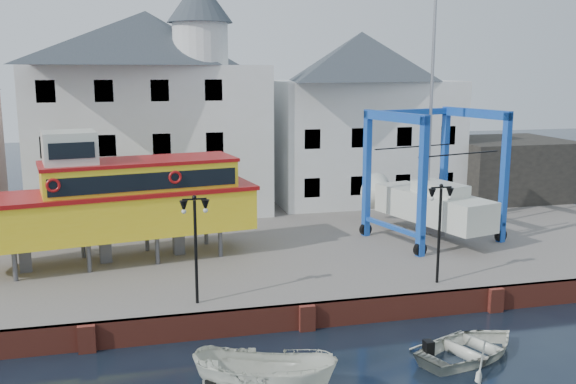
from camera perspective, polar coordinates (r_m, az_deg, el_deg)
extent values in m
plane|color=black|center=(25.04, 1.64, -12.13)|extent=(140.00, 140.00, 0.00)
cube|color=#67625E|center=(35.02, -3.16, -4.50)|extent=(44.00, 22.00, 1.00)
cube|color=maroon|center=(24.95, 1.58, -10.97)|extent=(44.00, 0.25, 1.00)
cube|color=maroon|center=(24.08, -17.44, -12.33)|extent=(0.60, 0.36, 1.00)
cube|color=maroon|center=(24.80, 1.68, -11.11)|extent=(0.60, 0.36, 1.00)
cube|color=maroon|center=(27.89, 17.94, -9.11)|extent=(0.60, 0.36, 1.00)
cube|color=silver|center=(40.94, -12.13, 4.65)|extent=(14.00, 8.00, 9.00)
pyramid|color=#313840|center=(40.75, -12.48, 13.20)|extent=(14.00, 8.00, 3.20)
cube|color=black|center=(37.68, -20.14, -0.77)|extent=(1.00, 0.08, 1.20)
cube|color=black|center=(37.45, -15.58, -0.57)|extent=(1.00, 0.08, 1.20)
cube|color=black|center=(37.47, -10.99, -0.36)|extent=(1.00, 0.08, 1.20)
cube|color=black|center=(37.72, -6.44, -0.15)|extent=(1.00, 0.08, 1.20)
cube|color=black|center=(37.22, -20.44, 3.75)|extent=(1.00, 0.08, 1.20)
cube|color=black|center=(36.99, -15.81, 3.99)|extent=(1.00, 0.08, 1.20)
cube|color=black|center=(37.01, -11.16, 4.20)|extent=(1.00, 0.08, 1.20)
cube|color=black|center=(37.27, -6.54, 4.38)|extent=(1.00, 0.08, 1.20)
cube|color=black|center=(37.00, -20.75, 8.36)|extent=(1.00, 0.08, 1.20)
cube|color=black|center=(36.77, -16.06, 8.63)|extent=(1.00, 0.08, 1.20)
cube|color=black|center=(36.79, -11.33, 8.84)|extent=(1.00, 0.08, 1.20)
cube|color=black|center=(37.05, -6.64, 8.99)|extent=(1.00, 0.08, 1.20)
cylinder|color=silver|center=(38.54, -7.78, 12.90)|extent=(3.20, 3.20, 2.40)
cube|color=silver|center=(44.16, 6.39, 4.61)|extent=(12.00, 8.00, 8.00)
pyramid|color=#313840|center=(43.91, 6.55, 11.90)|extent=(12.00, 8.00, 3.20)
cube|color=black|center=(39.40, 2.15, 0.38)|extent=(1.00, 0.08, 1.20)
cube|color=black|center=(40.32, 6.25, 0.57)|extent=(1.00, 0.08, 1.20)
cube|color=black|center=(41.43, 10.15, 0.74)|extent=(1.00, 0.08, 1.20)
cube|color=black|center=(42.73, 13.83, 0.90)|extent=(1.00, 0.08, 1.20)
cube|color=black|center=(38.96, 2.18, 4.72)|extent=(1.00, 0.08, 1.20)
cube|color=black|center=(39.89, 6.34, 4.81)|extent=(1.00, 0.08, 1.20)
cube|color=black|center=(41.02, 10.29, 4.87)|extent=(1.00, 0.08, 1.20)
cube|color=black|center=(42.32, 14.02, 4.90)|extent=(1.00, 0.08, 1.20)
cube|color=black|center=(47.08, 18.70, 2.04)|extent=(8.00, 7.00, 4.00)
cylinder|color=black|center=(24.46, -8.19, -5.34)|extent=(0.12, 0.12, 4.00)
cube|color=black|center=(23.97, -8.32, -0.63)|extent=(0.90, 0.06, 0.06)
sphere|color=black|center=(23.96, -8.33, -0.46)|extent=(0.16, 0.16, 0.16)
cone|color=black|center=(23.99, -9.25, -1.30)|extent=(0.32, 0.32, 0.45)
sphere|color=silver|center=(24.03, -9.24, -1.72)|extent=(0.18, 0.18, 0.18)
cone|color=black|center=(24.06, -7.36, -1.21)|extent=(0.32, 0.32, 0.45)
sphere|color=silver|center=(24.10, -7.35, -1.63)|extent=(0.18, 0.18, 0.18)
cylinder|color=black|center=(27.24, 13.28, -3.84)|extent=(0.12, 0.12, 4.00)
cube|color=black|center=(26.80, 13.47, 0.41)|extent=(0.90, 0.06, 0.06)
sphere|color=black|center=(26.79, 13.47, 0.55)|extent=(0.16, 0.16, 0.16)
cone|color=black|center=(26.67, 12.68, -0.20)|extent=(0.32, 0.32, 0.45)
sphere|color=silver|center=(26.70, 12.66, -0.58)|extent=(0.18, 0.18, 0.18)
cone|color=black|center=(27.03, 14.20, -0.12)|extent=(0.32, 0.32, 0.45)
sphere|color=silver|center=(27.07, 14.18, -0.49)|extent=(0.18, 0.18, 0.18)
cylinder|color=#59595E|center=(29.41, -23.11, -6.09)|extent=(0.23, 0.23, 1.29)
cylinder|color=#59595E|center=(31.72, -23.16, -4.88)|extent=(0.23, 0.23, 1.29)
cylinder|color=#59595E|center=(29.53, -17.27, -5.62)|extent=(0.23, 0.23, 1.29)
cylinder|color=#59595E|center=(31.84, -17.75, -4.46)|extent=(0.23, 0.23, 1.29)
cylinder|color=#59595E|center=(29.96, -11.54, -5.11)|extent=(0.23, 0.23, 1.29)
cylinder|color=#59595E|center=(32.23, -12.43, -4.00)|extent=(0.23, 0.23, 1.29)
cylinder|color=#59595E|center=(30.67, -6.03, -4.57)|extent=(0.23, 0.23, 1.29)
cylinder|color=#59595E|center=(32.90, -7.29, -3.53)|extent=(0.23, 0.23, 1.29)
cube|color=#59595E|center=(30.56, -22.33, -5.40)|extent=(0.58, 0.51, 1.29)
cube|color=#59595E|center=(30.77, -15.93, -4.88)|extent=(0.58, 0.51, 1.29)
cube|color=#59595E|center=(31.35, -9.69, -4.32)|extent=(0.58, 0.51, 1.29)
cube|color=yellow|center=(30.50, -14.49, -1.87)|extent=(12.38, 5.21, 1.89)
cube|color=#9D1011|center=(30.29, -14.58, 0.02)|extent=(12.66, 5.38, 0.19)
cube|color=yellow|center=(30.33, -13.03, 1.26)|extent=(8.94, 4.30, 1.37)
cube|color=black|center=(28.88, -12.50, 0.89)|extent=(8.13, 1.43, 0.77)
cube|color=black|center=(31.77, -13.53, 1.75)|extent=(8.13, 1.43, 0.77)
cube|color=#9D1011|center=(30.21, -13.10, 2.69)|extent=(9.12, 4.41, 0.15)
cube|color=silver|center=(29.74, -18.85, 3.63)|extent=(2.57, 2.57, 1.56)
cube|color=black|center=(28.60, -18.67, 3.50)|extent=(1.86, 0.37, 0.69)
torus|color=#9D1011|center=(28.35, -20.16, 0.56)|extent=(0.61, 0.22, 0.60)
torus|color=#9D1011|center=(29.07, -10.00, 1.31)|extent=(0.61, 0.22, 0.60)
cube|color=#1453AB|center=(30.61, 11.87, 0.38)|extent=(0.41, 0.41, 6.65)
cylinder|color=black|center=(31.29, 11.65, -5.01)|extent=(0.70, 0.40, 0.66)
cube|color=#1453AB|center=(34.02, 7.02, 1.58)|extent=(0.41, 0.41, 6.65)
cylinder|color=black|center=(34.63, 6.91, -3.31)|extent=(0.70, 0.40, 0.66)
cube|color=#1453AB|center=(34.32, 18.68, 1.16)|extent=(0.41, 0.41, 6.65)
cylinder|color=black|center=(34.93, 18.38, -3.68)|extent=(0.70, 0.40, 0.66)
cube|color=#1453AB|center=(37.40, 13.71, 2.19)|extent=(0.41, 0.41, 6.65)
cylinder|color=black|center=(37.95, 13.50, -2.28)|extent=(0.70, 0.40, 0.66)
cube|color=#1453AB|center=(31.90, 9.49, 6.61)|extent=(1.56, 4.67, 0.47)
cube|color=#1453AB|center=(32.77, 9.19, -3.08)|extent=(1.46, 4.64, 0.20)
cube|color=#1453AB|center=(35.48, 16.36, 6.74)|extent=(1.56, 4.67, 0.47)
cube|color=#1453AB|center=(36.26, 15.89, -2.01)|extent=(1.46, 4.64, 0.20)
cube|color=#1453AB|center=(35.30, 10.70, 6.97)|extent=(5.59, 1.81, 0.33)
cube|color=silver|center=(34.29, 12.76, -1.29)|extent=(3.97, 7.45, 1.52)
cone|color=silver|center=(37.48, 8.48, -0.11)|extent=(2.51, 2.04, 2.18)
cube|color=#59595E|center=(34.54, 12.69, -3.06)|extent=(0.67, 1.71, 0.66)
cube|color=silver|center=(33.75, 13.37, 0.30)|extent=(2.21, 3.15, 0.57)
cylinder|color=#99999E|center=(33.92, 12.65, 8.79)|extent=(0.20, 0.20, 10.45)
cube|color=black|center=(32.56, 14.98, 3.28)|extent=(4.95, 1.45, 0.05)
cube|color=black|center=(35.08, 11.11, 3.97)|extent=(4.95, 1.45, 0.05)
imported|color=silver|center=(23.76, 15.90, -13.89)|extent=(5.15, 4.44, 0.90)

